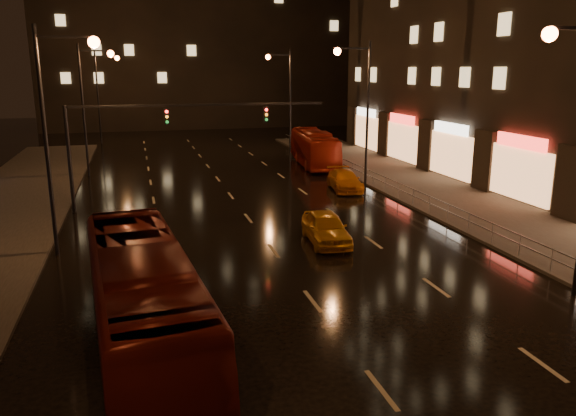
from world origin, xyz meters
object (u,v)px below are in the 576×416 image
Objects in this scene: taxi_near at (326,228)px; taxi_far at (345,180)px; bus_red at (143,298)px; bus_curb at (314,148)px.

taxi_near is 12.35m from taxi_far.
bus_red reaches higher than taxi_near.
bus_curb reaches higher than taxi_near.
bus_curb reaches higher than taxi_far.
bus_red is 1.08× the size of bus_curb.
bus_red is 12.23m from taxi_near.
taxi_near is at bearing -107.23° from taxi_far.
taxi_near reaches higher than taxi_far.
taxi_near is (-6.25, -21.46, -0.74)m from bus_curb.
taxi_far is (-1.05, -10.27, -0.82)m from bus_curb.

